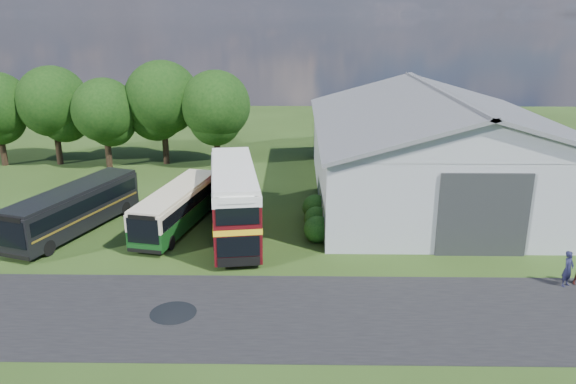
{
  "coord_description": "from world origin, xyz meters",
  "views": [
    {
      "loc": [
        4.29,
        -26.41,
        13.46
      ],
      "look_at": [
        3.75,
        8.0,
        2.55
      ],
      "focal_mm": 35.0,
      "sensor_mm": 36.0,
      "label": 1
    }
  ],
  "objects_px": {
    "bus_green_single": "(177,207)",
    "bus_maroon_double": "(234,202)",
    "bus_dark_single": "(74,209)",
    "visitor_a": "(568,269)",
    "storage_shed": "(436,141)"
  },
  "relations": [
    {
      "from": "bus_green_single",
      "to": "bus_maroon_double",
      "type": "height_order",
      "value": "bus_maroon_double"
    },
    {
      "from": "bus_green_single",
      "to": "bus_dark_single",
      "type": "bearing_deg",
      "value": -161.85
    },
    {
      "from": "bus_maroon_double",
      "to": "bus_dark_single",
      "type": "relative_size",
      "value": 1.01
    },
    {
      "from": "bus_green_single",
      "to": "visitor_a",
      "type": "xyz_separation_m",
      "value": [
        21.79,
        -8.0,
        -0.48
      ]
    },
    {
      "from": "bus_green_single",
      "to": "bus_dark_single",
      "type": "height_order",
      "value": "bus_dark_single"
    },
    {
      "from": "bus_dark_single",
      "to": "bus_maroon_double",
      "type": "bearing_deg",
      "value": 15.6
    },
    {
      "from": "visitor_a",
      "to": "bus_maroon_double",
      "type": "bearing_deg",
      "value": 122.85
    },
    {
      "from": "storage_shed",
      "to": "bus_dark_single",
      "type": "height_order",
      "value": "storage_shed"
    },
    {
      "from": "bus_dark_single",
      "to": "visitor_a",
      "type": "relative_size",
      "value": 5.61
    },
    {
      "from": "bus_green_single",
      "to": "bus_maroon_double",
      "type": "relative_size",
      "value": 0.92
    },
    {
      "from": "bus_dark_single",
      "to": "visitor_a",
      "type": "xyz_separation_m",
      "value": [
        28.27,
        -7.28,
        -0.59
      ]
    },
    {
      "from": "visitor_a",
      "to": "bus_dark_single",
      "type": "bearing_deg",
      "value": 128.88
    },
    {
      "from": "storage_shed",
      "to": "bus_green_single",
      "type": "height_order",
      "value": "storage_shed"
    },
    {
      "from": "bus_green_single",
      "to": "bus_maroon_double",
      "type": "xyz_separation_m",
      "value": [
        3.89,
        -1.32,
        0.84
      ]
    },
    {
      "from": "storage_shed",
      "to": "bus_dark_single",
      "type": "xyz_separation_m",
      "value": [
        -24.98,
        -8.6,
        -2.62
      ]
    }
  ]
}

